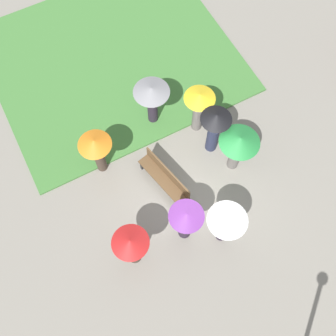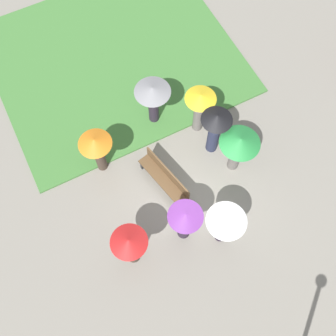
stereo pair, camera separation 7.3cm
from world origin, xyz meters
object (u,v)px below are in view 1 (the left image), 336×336
Objects in this scene: crowd_person_grey at (152,97)px; crowd_person_yellow at (199,106)px; crowd_person_purple at (186,221)px; crowd_person_white at (227,222)px; crowd_person_red at (132,247)px; crowd_person_black at (215,127)px; crowd_person_green at (239,145)px; park_bench at (165,177)px; crowd_person_orange at (96,149)px.

crowd_person_yellow is at bearing -10.37° from crowd_person_grey.
crowd_person_white is at bearing 77.86° from crowd_person_purple.
crowd_person_red is 4.26m from crowd_person_black.
crowd_person_yellow is (-3.56, 1.18, -0.21)m from crowd_person_white.
crowd_person_purple is at bearing -75.14° from crowd_person_grey.
crowd_person_grey is at bearing -132.27° from crowd_person_green.
park_bench is at bearing -88.90° from crowd_person_white.
crowd_person_yellow reaches higher than crowd_person_orange.
crowd_person_orange reaches higher than park_bench.
crowd_person_yellow is (-2.93, 3.68, 0.07)m from crowd_person_red.
crowd_person_grey is 1.01× the size of crowd_person_green.
crowd_person_grey is at bearing -105.94° from crowd_person_white.
crowd_person_green is (1.73, 0.33, 0.10)m from crowd_person_yellow.
crowd_person_yellow reaches higher than crowd_person_red.
crowd_person_red is (1.61, -1.84, 0.73)m from park_bench.
crowd_person_white is at bearing 152.38° from crowd_person_yellow.
crowd_person_black is 2.97m from crowd_person_white.
crowd_person_red is 4.61m from crowd_person_grey.
crowd_person_red is at bearing -69.77° from crowd_person_purple.
crowd_person_orange is (-0.98, -3.39, 0.01)m from crowd_person_black.
crowd_person_white is at bearing -99.73° from crowd_person_red.
crowd_person_red is 4.70m from crowd_person_yellow.
crowd_person_red reaches higher than crowd_person_orange.
crowd_person_orange is (-3.07, -1.27, 0.13)m from crowd_person_purple.
crowd_person_purple is 4.00m from crowd_person_grey.
crowd_person_white reaches higher than crowd_person_purple.
park_bench is 1.10× the size of crowd_person_green.
crowd_person_white reaches higher than crowd_person_orange.
crowd_person_yellow is 1.46m from crowd_person_grey.
crowd_person_yellow reaches higher than crowd_person_green.
crowd_person_black reaches higher than crowd_person_orange.
crowd_person_purple reaches higher than park_bench.
crowd_person_yellow is (-2.97, 2.07, 0.10)m from crowd_person_purple.
crowd_person_white is (3.67, 2.16, 0.17)m from crowd_person_orange.
park_bench is 2.23m from crowd_person_orange.
crowd_person_white is 4.48m from crowd_person_grey.
crowd_person_purple is at bearing -86.84° from crowd_person_red.
park_bench is at bearing -166.30° from crowd_person_purple.
crowd_person_black is at bearing -56.51° from crowd_person_red.
crowd_person_black is 2.14m from crowd_person_grey.
crowd_person_white is at bearing -123.57° from crowd_person_black.
crowd_person_orange is at bearing -135.93° from crowd_person_purple.
crowd_person_orange is at bearing -1.78° from crowd_person_red.
crowd_person_green is (-1.24, 2.41, 0.19)m from crowd_person_purple.
crowd_person_green is (-1.20, 4.01, 0.17)m from crowd_person_red.
park_bench is 1.05× the size of crowd_person_yellow.
crowd_person_red is at bearing -29.61° from crowd_person_white.
crowd_person_orange is at bearing 154.80° from crowd_person_black.
crowd_person_black is 1.10× the size of crowd_person_grey.
crowd_person_white is 1.04× the size of crowd_person_grey.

